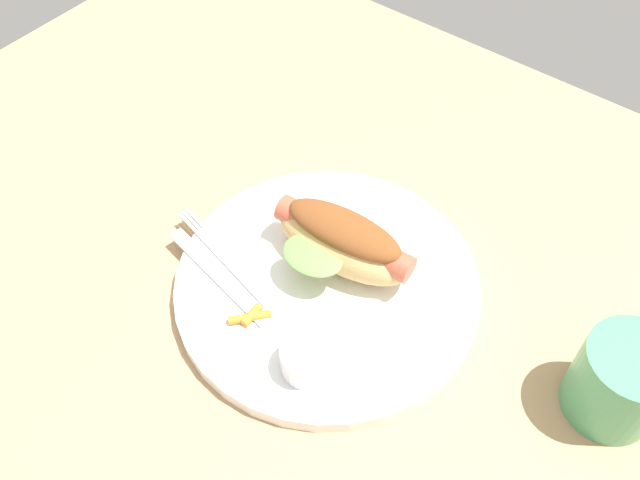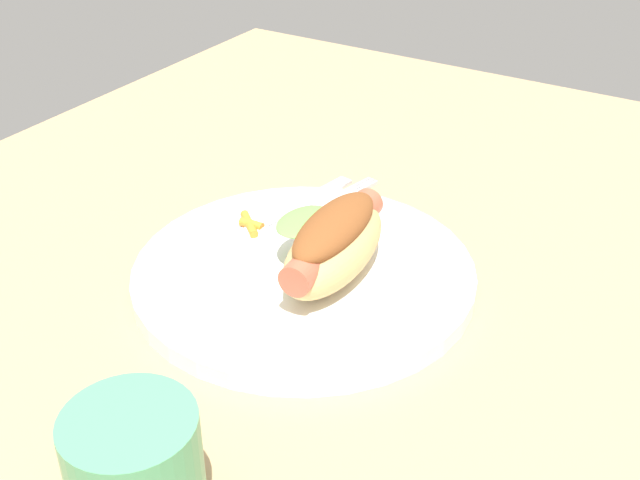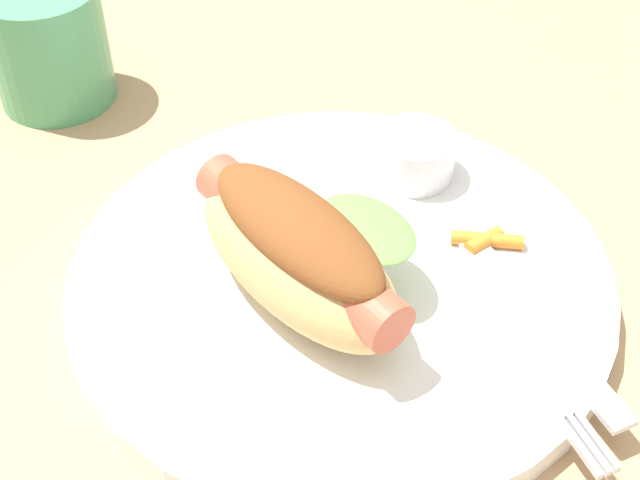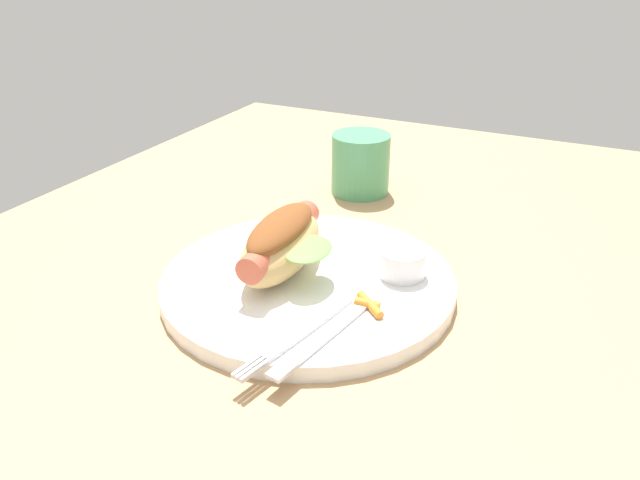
% 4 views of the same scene
% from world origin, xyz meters
% --- Properties ---
extents(ground_plane, '(1.20, 0.90, 0.02)m').
position_xyz_m(ground_plane, '(0.00, 0.00, -0.01)').
color(ground_plane, tan).
extents(plate, '(0.29, 0.29, 0.02)m').
position_xyz_m(plate, '(0.02, -0.01, 0.01)').
color(plate, white).
rests_on(plate, ground_plane).
extents(hot_dog, '(0.15, 0.09, 0.06)m').
position_xyz_m(hot_dog, '(0.02, -0.04, 0.05)').
color(hot_dog, tan).
rests_on(hot_dog, plate).
extents(sauce_ramekin, '(0.05, 0.05, 0.03)m').
position_xyz_m(sauce_ramekin, '(-0.02, 0.07, 0.03)').
color(sauce_ramekin, white).
rests_on(sauce_ramekin, plate).
extents(fork, '(0.15, 0.04, 0.00)m').
position_xyz_m(fork, '(0.12, 0.03, 0.02)').
color(fork, silver).
rests_on(fork, plate).
extents(knife, '(0.15, 0.04, 0.00)m').
position_xyz_m(knife, '(0.11, 0.05, 0.02)').
color(knife, silver).
rests_on(knife, plate).
extents(carrot_garnish, '(0.03, 0.03, 0.01)m').
position_xyz_m(carrot_garnish, '(0.05, 0.07, 0.02)').
color(carrot_garnish, orange).
rests_on(carrot_garnish, plate).
extents(drinking_cup, '(0.08, 0.08, 0.08)m').
position_xyz_m(drinking_cup, '(-0.24, -0.07, 0.04)').
color(drinking_cup, '#4C9E6B').
rests_on(drinking_cup, ground_plane).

